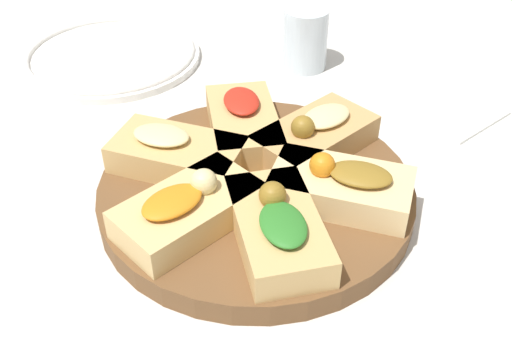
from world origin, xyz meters
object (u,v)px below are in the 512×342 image
object	(u,v)px
water_glass	(305,39)
napkin_stack	(444,106)
serving_board	(256,192)
plate_right	(111,55)

from	to	relation	value
water_glass	napkin_stack	distance (m)	0.21
water_glass	napkin_stack	xyz separation A→B (m)	(-0.20, -0.03, -0.04)
serving_board	napkin_stack	size ratio (longest dim) A/B	2.56
serving_board	plate_right	xyz separation A→B (m)	(0.37, -0.10, -0.00)
plate_right	water_glass	distance (m)	0.28
napkin_stack	water_glass	bearing A→B (deg)	6.97
serving_board	water_glass	bearing A→B (deg)	-62.10
serving_board	napkin_stack	world-z (taller)	serving_board
serving_board	water_glass	distance (m)	0.31
serving_board	napkin_stack	xyz separation A→B (m)	(-0.06, -0.29, -0.01)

